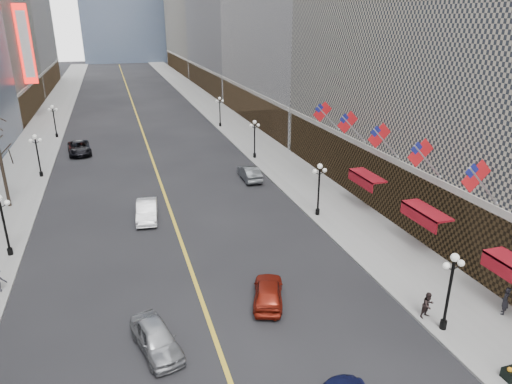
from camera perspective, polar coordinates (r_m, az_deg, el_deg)
sidewalk_east at (r=76.10m, az=-3.55°, el=8.89°), size 6.00×230.00×0.15m
sidewalk_west at (r=74.68m, az=-25.02°, el=6.76°), size 6.00×230.00×0.15m
lane_line at (r=83.89m, az=-14.70°, el=9.33°), size 0.25×200.00×0.02m
streetlamp_east_0 at (r=25.94m, az=23.12°, el=-10.54°), size 1.26×0.44×4.52m
streetlamp_east_1 at (r=38.10m, az=7.88°, el=1.00°), size 1.26×0.44×4.52m
streetlamp_east_2 at (r=54.21m, az=-0.18°, el=7.14°), size 1.26×0.44×4.52m
streetlamp_east_3 at (r=71.24m, az=-4.55°, el=10.37°), size 1.26×0.44×4.52m
streetlamp_west_1 at (r=35.65m, az=-29.06°, el=-2.96°), size 1.26×0.44×4.52m
streetlamp_west_2 at (r=52.53m, az=-25.67°, el=4.63°), size 1.26×0.44×4.52m
streetlamp_west_3 at (r=69.96m, az=-23.93°, el=8.48°), size 1.26×0.44×4.52m
flag_1 at (r=28.45m, az=26.00°, el=1.50°), size 2.87×0.12×2.87m
flag_2 at (r=32.06m, az=20.07°, el=4.35°), size 2.87×0.12×2.87m
flag_3 at (r=36.00m, az=15.36°, el=6.58°), size 2.87×0.12×2.87m
flag_4 at (r=40.18m, az=11.57°, el=8.32°), size 2.87×0.12×2.87m
flag_5 at (r=44.52m, az=8.49°, el=9.70°), size 2.87×0.12×2.87m
awning_b at (r=33.86m, az=20.28°, el=-2.40°), size 1.40×4.00×0.93m
awning_c at (r=40.00m, az=13.50°, el=1.84°), size 1.40×4.00×0.93m
theatre_marquee at (r=83.29m, az=-26.86°, el=16.12°), size 2.00×0.55×12.00m
car_nb_near at (r=24.45m, az=-12.37°, el=-17.41°), size 2.70×4.57×1.46m
car_nb_mid at (r=38.99m, az=-13.49°, el=-2.30°), size 2.09×4.79×1.53m
car_nb_far at (r=60.76m, az=-21.23°, el=5.16°), size 3.17×5.87×1.56m
car_sb_mid at (r=27.35m, az=1.54°, el=-12.35°), size 3.01×4.53×1.43m
car_sb_far at (r=47.32m, az=-0.80°, el=2.38°), size 1.63×4.52×1.48m
ped_ne_corner at (r=29.56m, az=28.72°, el=-11.83°), size 0.75×0.75×1.68m
ped_east_walk at (r=27.55m, az=20.70°, el=-13.08°), size 0.81×0.53×1.54m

